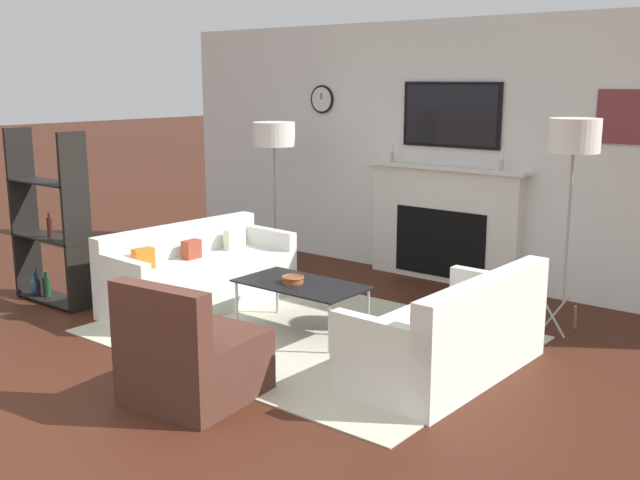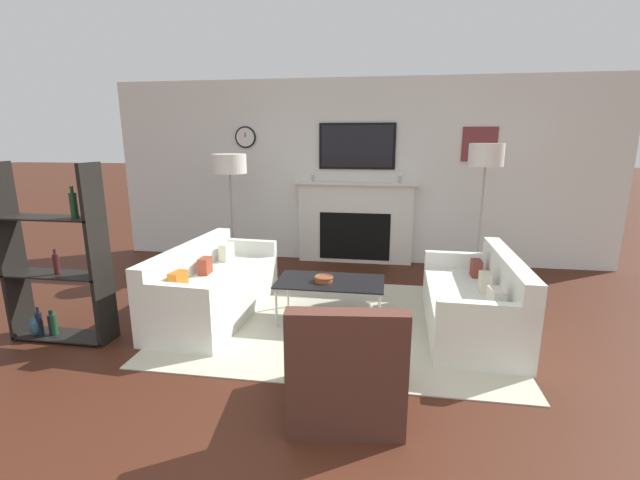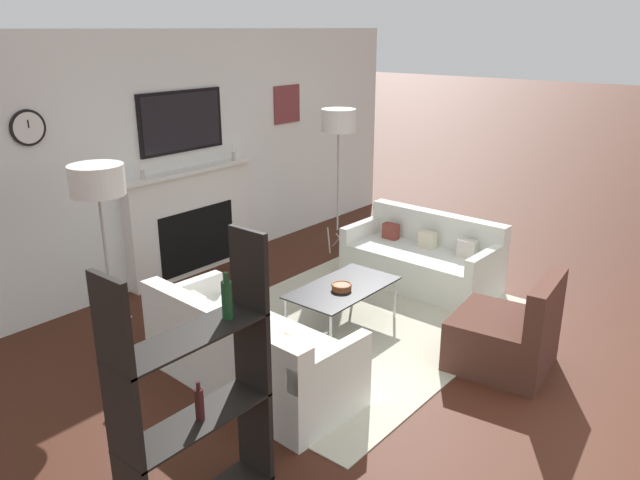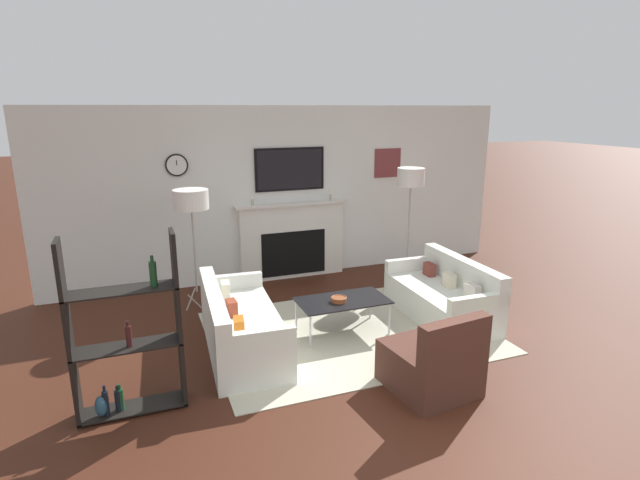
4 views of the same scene
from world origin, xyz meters
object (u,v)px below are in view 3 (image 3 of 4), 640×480
at_px(coffee_table, 343,289).
at_px(floor_lamp_left, 97,182).
at_px(floor_lamp_right, 338,122).
at_px(decorative_bowl, 342,286).
at_px(couch_left, 247,353).
at_px(couch_right, 423,261).
at_px(armchair, 507,337).
at_px(shelf_unit, 194,408).

distance_m(coffee_table, floor_lamp_left, 2.35).
relative_size(floor_lamp_left, floor_lamp_right, 0.92).
bearing_deg(decorative_bowl, coffee_table, 28.07).
bearing_deg(decorative_bowl, floor_lamp_left, 136.31).
bearing_deg(coffee_table, couch_left, -179.17).
bearing_deg(couch_left, couch_right, -0.09).
bearing_deg(floor_lamp_left, armchair, -57.15).
height_order(couch_left, coffee_table, couch_left).
height_order(couch_right, decorative_bowl, couch_right).
bearing_deg(armchair, decorative_bowl, 104.22).
height_order(couch_right, shelf_unit, shelf_unit).
bearing_deg(floor_lamp_left, couch_left, -78.39).
bearing_deg(couch_left, floor_lamp_right, 25.33).
height_order(coffee_table, floor_lamp_left, floor_lamp_left).
bearing_deg(floor_lamp_left, floor_lamp_right, -0.00).
height_order(couch_right, floor_lamp_right, floor_lamp_right).
relative_size(floor_lamp_left, shelf_unit, 1.01).
bearing_deg(couch_right, floor_lamp_left, 154.67).
distance_m(couch_left, floor_lamp_right, 3.55).
distance_m(armchair, floor_lamp_left, 3.63).
height_order(floor_lamp_left, shelf_unit, floor_lamp_left).
distance_m(armchair, coffee_table, 1.52).
distance_m(decorative_bowl, floor_lamp_left, 2.30).
relative_size(couch_right, floor_lamp_left, 1.01).
bearing_deg(coffee_table, shelf_unit, -161.42).
height_order(couch_right, floor_lamp_left, floor_lamp_left).
xyz_separation_m(decorative_bowl, floor_lamp_right, (1.77, 1.42, 1.17)).
relative_size(decorative_bowl, floor_lamp_left, 0.12).
distance_m(couch_left, couch_right, 2.69).
xyz_separation_m(coffee_table, floor_lamp_right, (1.70, 1.38, 1.23)).
height_order(coffee_table, shelf_unit, shelf_unit).
height_order(couch_right, armchair, armchair).
height_order(couch_left, shelf_unit, shelf_unit).
relative_size(coffee_table, floor_lamp_left, 0.66).
bearing_deg(coffee_table, floor_lamp_right, 39.10).
xyz_separation_m(couch_right, armchair, (-1.12, -1.46, 0.00)).
xyz_separation_m(coffee_table, floor_lamp_left, (-1.55, 1.38, 1.10)).
bearing_deg(shelf_unit, floor_lamp_right, 28.06).
bearing_deg(floor_lamp_left, coffee_table, -41.81).
relative_size(armchair, decorative_bowl, 4.48).
distance_m(couch_left, armchair, 2.14).
xyz_separation_m(coffee_table, shelf_unit, (-2.42, -0.81, 0.32)).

